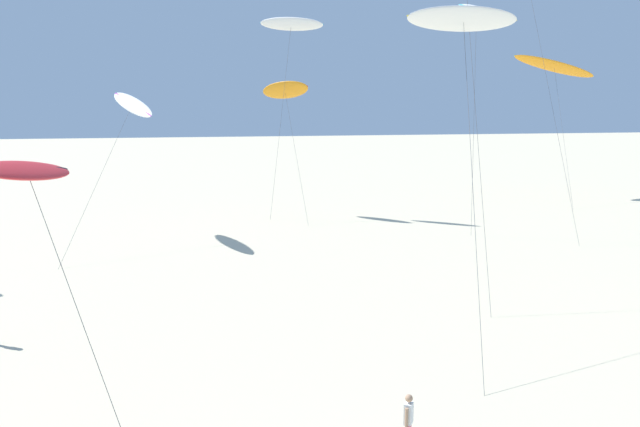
{
  "coord_description": "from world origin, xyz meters",
  "views": [
    {
      "loc": [
        -2.6,
        -3.51,
        9.72
      ],
      "look_at": [
        0.87,
        17.06,
        5.91
      ],
      "focal_mm": 36.78,
      "sensor_mm": 36.0,
      "label": 1
    }
  ],
  "objects_px": {
    "flying_kite_10": "(554,66)",
    "flying_kite_6": "(27,171)",
    "flying_kite_2": "(291,24)",
    "flying_kite_5": "(464,19)",
    "person_foreground_walker": "(408,422)",
    "flying_kite_1": "(477,11)",
    "flying_kite_9": "(285,90)",
    "flying_kite_3": "(132,104)"
  },
  "relations": [
    {
      "from": "flying_kite_1",
      "to": "flying_kite_6",
      "type": "bearing_deg",
      "value": -131.63
    },
    {
      "from": "flying_kite_3",
      "to": "flying_kite_5",
      "type": "height_order",
      "value": "flying_kite_5"
    },
    {
      "from": "flying_kite_2",
      "to": "flying_kite_10",
      "type": "distance_m",
      "value": 27.27
    },
    {
      "from": "flying_kite_2",
      "to": "flying_kite_10",
      "type": "relative_size",
      "value": 1.15
    },
    {
      "from": "flying_kite_10",
      "to": "flying_kite_6",
      "type": "bearing_deg",
      "value": -132.22
    },
    {
      "from": "flying_kite_9",
      "to": "flying_kite_5",
      "type": "bearing_deg",
      "value": -78.56
    },
    {
      "from": "flying_kite_3",
      "to": "flying_kite_10",
      "type": "xyz_separation_m",
      "value": [
        38.14,
        13.58,
        3.31
      ]
    },
    {
      "from": "flying_kite_2",
      "to": "flying_kite_5",
      "type": "xyz_separation_m",
      "value": [
        4.52,
        -25.11,
        -2.23
      ]
    },
    {
      "from": "flying_kite_1",
      "to": "person_foreground_walker",
      "type": "relative_size",
      "value": 9.49
    },
    {
      "from": "flying_kite_6",
      "to": "person_foreground_walker",
      "type": "distance_m",
      "value": 12.23
    },
    {
      "from": "flying_kite_2",
      "to": "person_foreground_walker",
      "type": "bearing_deg",
      "value": -92.41
    },
    {
      "from": "flying_kite_1",
      "to": "flying_kite_9",
      "type": "bearing_deg",
      "value": 143.69
    },
    {
      "from": "flying_kite_10",
      "to": "flying_kite_2",
      "type": "bearing_deg",
      "value": -166.3
    },
    {
      "from": "person_foreground_walker",
      "to": "flying_kite_1",
      "type": "bearing_deg",
      "value": 64.98
    },
    {
      "from": "flying_kite_1",
      "to": "flying_kite_3",
      "type": "height_order",
      "value": "flying_kite_1"
    },
    {
      "from": "flying_kite_3",
      "to": "flying_kite_5",
      "type": "xyz_separation_m",
      "value": [
        16.31,
        -17.96,
        3.94
      ]
    },
    {
      "from": "flying_kite_10",
      "to": "person_foreground_walker",
      "type": "xyz_separation_m",
      "value": [
        -27.94,
        -44.12,
        -11.4
      ]
    },
    {
      "from": "flying_kite_1",
      "to": "flying_kite_2",
      "type": "distance_m",
      "value": 14.88
    },
    {
      "from": "flying_kite_9",
      "to": "person_foreground_walker",
      "type": "distance_m",
      "value": 38.7
    },
    {
      "from": "flying_kite_1",
      "to": "flying_kite_10",
      "type": "relative_size",
      "value": 1.2
    },
    {
      "from": "flying_kite_9",
      "to": "person_foreground_walker",
      "type": "relative_size",
      "value": 6.34
    },
    {
      "from": "flying_kite_2",
      "to": "flying_kite_6",
      "type": "distance_m",
      "value": 37.83
    },
    {
      "from": "flying_kite_5",
      "to": "flying_kite_2",
      "type": "bearing_deg",
      "value": 100.2
    },
    {
      "from": "flying_kite_1",
      "to": "flying_kite_10",
      "type": "distance_m",
      "value": 21.54
    },
    {
      "from": "flying_kite_6",
      "to": "flying_kite_10",
      "type": "bearing_deg",
      "value": 47.78
    },
    {
      "from": "flying_kite_5",
      "to": "flying_kite_1",
      "type": "bearing_deg",
      "value": 65.67
    },
    {
      "from": "flying_kite_3",
      "to": "flying_kite_10",
      "type": "height_order",
      "value": "flying_kite_10"
    },
    {
      "from": "flying_kite_9",
      "to": "flying_kite_2",
      "type": "bearing_deg",
      "value": 9.73
    },
    {
      "from": "flying_kite_2",
      "to": "flying_kite_6",
      "type": "height_order",
      "value": "flying_kite_2"
    },
    {
      "from": "flying_kite_5",
      "to": "flying_kite_9",
      "type": "distance_m",
      "value": 25.7
    },
    {
      "from": "flying_kite_5",
      "to": "flying_kite_10",
      "type": "height_order",
      "value": "flying_kite_10"
    },
    {
      "from": "flying_kite_9",
      "to": "person_foreground_walker",
      "type": "bearing_deg",
      "value": -91.59
    },
    {
      "from": "flying_kite_3",
      "to": "flying_kite_6",
      "type": "distance_m",
      "value": 28.14
    },
    {
      "from": "flying_kite_10",
      "to": "person_foreground_walker",
      "type": "distance_m",
      "value": 53.45
    },
    {
      "from": "flying_kite_3",
      "to": "flying_kite_6",
      "type": "xyz_separation_m",
      "value": [
        0.31,
        -28.1,
        -1.31
      ]
    },
    {
      "from": "flying_kite_2",
      "to": "flying_kite_6",
      "type": "xyz_separation_m",
      "value": [
        -11.48,
        -35.26,
        -7.48
      ]
    },
    {
      "from": "flying_kite_2",
      "to": "flying_kite_9",
      "type": "height_order",
      "value": "flying_kite_2"
    },
    {
      "from": "flying_kite_6",
      "to": "flying_kite_9",
      "type": "distance_m",
      "value": 36.9
    },
    {
      "from": "flying_kite_5",
      "to": "flying_kite_10",
      "type": "bearing_deg",
      "value": 55.31
    },
    {
      "from": "flying_kite_9",
      "to": "person_foreground_walker",
      "type": "xyz_separation_m",
      "value": [
        -1.04,
        -37.6,
        -9.09
      ]
    },
    {
      "from": "flying_kite_3",
      "to": "flying_kite_1",
      "type": "bearing_deg",
      "value": -4.79
    },
    {
      "from": "flying_kite_10",
      "to": "flying_kite_9",
      "type": "bearing_deg",
      "value": -166.38
    }
  ]
}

